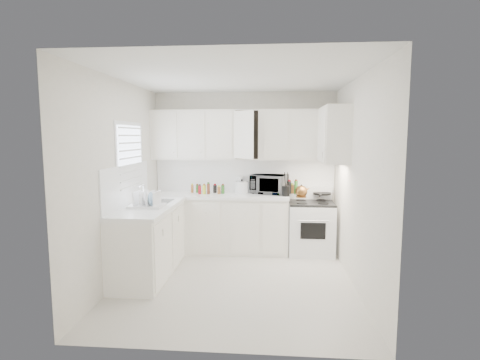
# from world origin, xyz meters

# --- Properties ---
(floor) EXTENTS (3.20, 3.20, 0.00)m
(floor) POSITION_xyz_m (0.00, 0.00, 0.00)
(floor) COLOR silver
(floor) RESTS_ON ground
(ceiling) EXTENTS (3.20, 3.20, 0.00)m
(ceiling) POSITION_xyz_m (0.00, 0.00, 2.60)
(ceiling) COLOR white
(ceiling) RESTS_ON ground
(wall_back) EXTENTS (3.00, 0.00, 3.00)m
(wall_back) POSITION_xyz_m (0.00, 1.60, 1.30)
(wall_back) COLOR white
(wall_back) RESTS_ON ground
(wall_front) EXTENTS (3.00, 0.00, 3.00)m
(wall_front) POSITION_xyz_m (0.00, -1.60, 1.30)
(wall_front) COLOR white
(wall_front) RESTS_ON ground
(wall_left) EXTENTS (0.00, 3.20, 3.20)m
(wall_left) POSITION_xyz_m (-1.50, 0.00, 1.30)
(wall_left) COLOR white
(wall_left) RESTS_ON ground
(wall_right) EXTENTS (0.00, 3.20, 3.20)m
(wall_right) POSITION_xyz_m (1.50, 0.00, 1.30)
(wall_right) COLOR white
(wall_right) RESTS_ON ground
(window_blinds) EXTENTS (0.06, 0.96, 1.06)m
(window_blinds) POSITION_xyz_m (-1.48, 0.35, 1.55)
(window_blinds) COLOR white
(window_blinds) RESTS_ON wall_left
(lower_cabinets_back) EXTENTS (2.22, 0.60, 0.90)m
(lower_cabinets_back) POSITION_xyz_m (-0.39, 1.30, 0.45)
(lower_cabinets_back) COLOR white
(lower_cabinets_back) RESTS_ON floor
(lower_cabinets_left) EXTENTS (0.60, 1.60, 0.90)m
(lower_cabinets_left) POSITION_xyz_m (-1.20, 0.20, 0.45)
(lower_cabinets_left) COLOR white
(lower_cabinets_left) RESTS_ON floor
(countertop_back) EXTENTS (2.24, 0.64, 0.05)m
(countertop_back) POSITION_xyz_m (-0.39, 1.29, 0.93)
(countertop_back) COLOR white
(countertop_back) RESTS_ON lower_cabinets_back
(countertop_left) EXTENTS (0.64, 1.62, 0.05)m
(countertop_left) POSITION_xyz_m (-1.19, 0.20, 0.93)
(countertop_left) COLOR white
(countertop_left) RESTS_ON lower_cabinets_left
(backsplash_back) EXTENTS (2.98, 0.02, 0.55)m
(backsplash_back) POSITION_xyz_m (0.00, 1.59, 1.23)
(backsplash_back) COLOR white
(backsplash_back) RESTS_ON wall_back
(backsplash_left) EXTENTS (0.02, 1.60, 0.55)m
(backsplash_left) POSITION_xyz_m (-1.49, 0.20, 1.23)
(backsplash_left) COLOR white
(backsplash_left) RESTS_ON wall_left
(upper_cabinets_back) EXTENTS (3.00, 0.33, 0.80)m
(upper_cabinets_back) POSITION_xyz_m (0.00, 1.44, 1.50)
(upper_cabinets_back) COLOR white
(upper_cabinets_back) RESTS_ON wall_back
(upper_cabinets_right) EXTENTS (0.33, 0.90, 0.80)m
(upper_cabinets_right) POSITION_xyz_m (1.33, 0.82, 1.50)
(upper_cabinets_right) COLOR white
(upper_cabinets_right) RESTS_ON wall_right
(sink) EXTENTS (0.42, 0.38, 0.30)m
(sink) POSITION_xyz_m (-1.19, 0.55, 1.07)
(sink) COLOR gray
(sink) RESTS_ON countertop_left
(stove) EXTENTS (0.71, 0.58, 1.08)m
(stove) POSITION_xyz_m (1.09, 1.26, 0.54)
(stove) COLOR white
(stove) RESTS_ON floor
(tea_kettle) EXTENTS (0.24, 0.20, 0.21)m
(tea_kettle) POSITION_xyz_m (0.91, 1.10, 1.05)
(tea_kettle) COLOR brown
(tea_kettle) RESTS_ON stove
(frying_pan) EXTENTS (0.40, 0.54, 0.04)m
(frying_pan) POSITION_xyz_m (1.27, 1.42, 0.97)
(frying_pan) COLOR black
(frying_pan) RESTS_ON stove
(microwave) EXTENTS (0.63, 0.48, 0.38)m
(microwave) POSITION_xyz_m (0.42, 1.40, 1.14)
(microwave) COLOR gray
(microwave) RESTS_ON countertop_back
(rice_cooker) EXTENTS (0.25, 0.25, 0.23)m
(rice_cooker) POSITION_xyz_m (-0.03, 1.40, 1.06)
(rice_cooker) COLOR white
(rice_cooker) RESTS_ON countertop_back
(paper_towel) EXTENTS (0.12, 0.12, 0.27)m
(paper_towel) POSITION_xyz_m (-0.05, 1.50, 1.08)
(paper_towel) COLOR white
(paper_towel) RESTS_ON countertop_back
(utensil_crock) EXTENTS (0.14, 0.14, 0.39)m
(utensil_crock) POSITION_xyz_m (0.68, 1.15, 1.14)
(utensil_crock) COLOR black
(utensil_crock) RESTS_ON countertop_back
(dish_rack) EXTENTS (0.45, 0.34, 0.24)m
(dish_rack) POSITION_xyz_m (-1.19, 0.09, 1.07)
(dish_rack) COLOR white
(dish_rack) RESTS_ON countertop_left
(spice_left_0) EXTENTS (0.06, 0.06, 0.13)m
(spice_left_0) POSITION_xyz_m (-0.85, 1.42, 1.02)
(spice_left_0) COLOR #A05F2B
(spice_left_0) RESTS_ON countertop_back
(spice_left_1) EXTENTS (0.06, 0.06, 0.13)m
(spice_left_1) POSITION_xyz_m (-0.78, 1.33, 1.02)
(spice_left_1) COLOR #307025
(spice_left_1) RESTS_ON countertop_back
(spice_left_2) EXTENTS (0.06, 0.06, 0.13)m
(spice_left_2) POSITION_xyz_m (-0.70, 1.42, 1.02)
(spice_left_2) COLOR maroon
(spice_left_2) RESTS_ON countertop_back
(spice_left_3) EXTENTS (0.06, 0.06, 0.13)m
(spice_left_3) POSITION_xyz_m (-0.62, 1.33, 1.02)
(spice_left_3) COLOR #D0E435
(spice_left_3) RESTS_ON countertop_back
(spice_left_4) EXTENTS (0.06, 0.06, 0.13)m
(spice_left_4) POSITION_xyz_m (-0.55, 1.42, 1.02)
(spice_left_4) COLOR brown
(spice_left_4) RESTS_ON countertop_back
(spice_left_5) EXTENTS (0.06, 0.06, 0.13)m
(spice_left_5) POSITION_xyz_m (-0.47, 1.33, 1.02)
(spice_left_5) COLOR black
(spice_left_5) RESTS_ON countertop_back
(spice_left_6) EXTENTS (0.06, 0.06, 0.13)m
(spice_left_6) POSITION_xyz_m (-0.40, 1.42, 1.02)
(spice_left_6) COLOR #A05F2B
(spice_left_6) RESTS_ON countertop_back
(spice_left_7) EXTENTS (0.06, 0.06, 0.13)m
(spice_left_7) POSITION_xyz_m (-0.32, 1.33, 1.02)
(spice_left_7) COLOR #307025
(spice_left_7) RESTS_ON countertop_back
(sauce_right_0) EXTENTS (0.06, 0.06, 0.19)m
(sauce_right_0) POSITION_xyz_m (0.58, 1.46, 1.05)
(sauce_right_0) COLOR maroon
(sauce_right_0) RESTS_ON countertop_back
(sauce_right_1) EXTENTS (0.06, 0.06, 0.19)m
(sauce_right_1) POSITION_xyz_m (0.64, 1.40, 1.05)
(sauce_right_1) COLOR #D0E435
(sauce_right_1) RESTS_ON countertop_back
(sauce_right_2) EXTENTS (0.06, 0.06, 0.19)m
(sauce_right_2) POSITION_xyz_m (0.69, 1.46, 1.05)
(sauce_right_2) COLOR brown
(sauce_right_2) RESTS_ON countertop_back
(sauce_right_3) EXTENTS (0.06, 0.06, 0.19)m
(sauce_right_3) POSITION_xyz_m (0.74, 1.40, 1.05)
(sauce_right_3) COLOR black
(sauce_right_3) RESTS_ON countertop_back
(sauce_right_4) EXTENTS (0.06, 0.06, 0.19)m
(sauce_right_4) POSITION_xyz_m (0.80, 1.46, 1.05)
(sauce_right_4) COLOR #A05F2B
(sauce_right_4) RESTS_ON countertop_back
(sauce_right_5) EXTENTS (0.06, 0.06, 0.19)m
(sauce_right_5) POSITION_xyz_m (0.85, 1.40, 1.05)
(sauce_right_5) COLOR #307025
(sauce_right_5) RESTS_ON countertop_back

